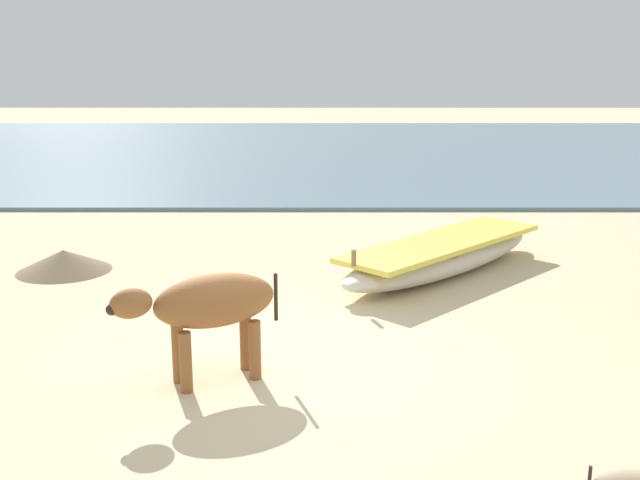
{
  "coord_description": "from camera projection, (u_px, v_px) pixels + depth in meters",
  "views": [
    {
      "loc": [
        0.27,
        -6.61,
        2.84
      ],
      "look_at": [
        0.3,
        2.6,
        0.6
      ],
      "focal_mm": 41.46,
      "sensor_mm": 36.0,
      "label": 1
    }
  ],
  "objects": [
    {
      "name": "sea_water",
      "position": [
        310.0,
        149.0,
        24.0
      ],
      "size": [
        60.0,
        20.0,
        0.08
      ],
      "primitive_type": "cube",
      "color": "slate",
      "rests_on": "ground"
    },
    {
      "name": "debris_pile_0",
      "position": [
        61.0,
        261.0,
        10.2
      ],
      "size": [
        1.74,
        1.74,
        0.3
      ],
      "primitive_type": "cone",
      "rotation": [
        0.0,
        0.0,
        3.63
      ],
      "color": "#7A6647",
      "rests_on": "ground"
    },
    {
      "name": "fishing_boat_2",
      "position": [
        441.0,
        255.0,
        10.1
      ],
      "size": [
        3.47,
        3.53,
        0.67
      ],
      "rotation": [
        0.0,
        0.0,
        3.94
      ],
      "color": "beige",
      "rests_on": "ground"
    },
    {
      "name": "cow_adult_brown",
      "position": [
        207.0,
        306.0,
        6.55
      ],
      "size": [
        1.47,
        0.95,
        1.0
      ],
      "rotation": [
        0.0,
        0.0,
        3.59
      ],
      "color": "brown",
      "rests_on": "ground"
    },
    {
      "name": "ground",
      "position": [
        290.0,
        364.0,
        7.1
      ],
      "size": [
        80.0,
        80.0,
        0.0
      ],
      "primitive_type": "plane",
      "color": "beige"
    }
  ]
}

